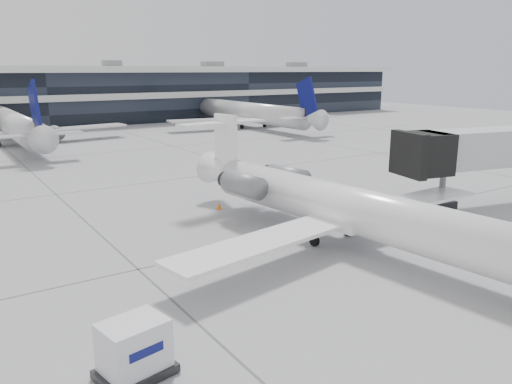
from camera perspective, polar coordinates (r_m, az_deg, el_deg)
ground at (r=32.63m, az=3.41°, el=-5.09°), size 220.00×220.00×0.00m
terminal at (r=108.42m, az=-23.82°, el=9.74°), size 170.00×22.00×10.00m
bg_jet_center at (r=81.06m, az=-25.68°, el=4.98°), size 32.00×40.00×9.60m
bg_jet_right at (r=94.95m, az=-0.96°, el=7.44°), size 32.00×40.00×9.60m
regional_jet at (r=30.72m, az=10.39°, el=-1.71°), size 24.95×31.16×7.19m
cargo_uld at (r=18.77m, az=-13.74°, el=-17.12°), size 2.83×2.31×2.07m
traffic_cone at (r=38.87m, az=-4.24°, el=-1.56°), size 0.46×0.46×0.58m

